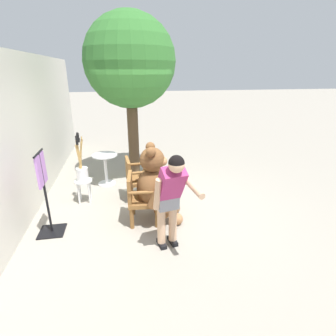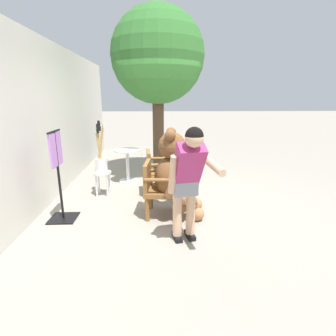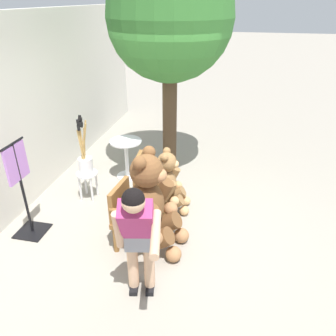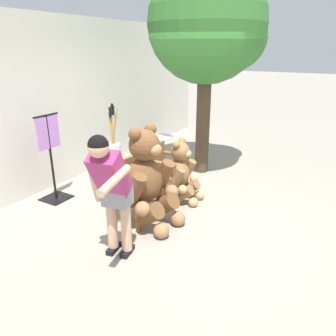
# 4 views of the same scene
# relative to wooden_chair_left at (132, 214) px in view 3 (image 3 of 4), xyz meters

# --- Properties ---
(ground_plane) EXTENTS (60.00, 60.00, 0.00)m
(ground_plane) POSITION_rel_wooden_chair_left_xyz_m (0.43, -0.43, -0.46)
(ground_plane) COLOR gray
(back_wall) EXTENTS (10.00, 0.16, 2.80)m
(back_wall) POSITION_rel_wooden_chair_left_xyz_m (0.43, 1.97, 0.94)
(back_wall) COLOR silver
(back_wall) RESTS_ON ground
(wooden_chair_left) EXTENTS (0.61, 0.57, 0.86)m
(wooden_chair_left) POSITION_rel_wooden_chair_left_xyz_m (0.00, 0.00, 0.00)
(wooden_chair_left) COLOR brown
(wooden_chair_left) RESTS_ON ground
(wooden_chair_right) EXTENTS (0.59, 0.56, 0.86)m
(wooden_chair_right) POSITION_rel_wooden_chair_left_xyz_m (0.87, 0.00, 0.00)
(wooden_chair_right) COLOR brown
(wooden_chair_right) RESTS_ON ground
(teddy_bear_large) EXTENTS (0.83, 0.81, 1.37)m
(teddy_bear_large) POSITION_rel_wooden_chair_left_xyz_m (-0.01, -0.26, 0.21)
(teddy_bear_large) COLOR brown
(teddy_bear_large) RESTS_ON ground
(teddy_bear_small) EXTENTS (0.60, 0.58, 0.99)m
(teddy_bear_small) POSITION_rel_wooden_chair_left_xyz_m (0.88, -0.29, 0.02)
(teddy_bear_small) COLOR olive
(teddy_bear_small) RESTS_ON ground
(person_visitor) EXTENTS (0.77, 0.58, 1.52)m
(person_visitor) POSITION_rel_wooden_chair_left_xyz_m (-0.86, -0.36, 0.44)
(person_visitor) COLOR black
(person_visitor) RESTS_ON ground
(white_stool) EXTENTS (0.34, 0.34, 0.46)m
(white_stool) POSITION_rel_wooden_chair_left_xyz_m (0.91, 1.05, -0.11)
(white_stool) COLOR silver
(white_stool) RESTS_ON ground
(brush_bucket) EXTENTS (0.22, 0.22, 0.96)m
(brush_bucket) POSITION_rel_wooden_chair_left_xyz_m (0.91, 1.05, 0.22)
(brush_bucket) COLOR white
(brush_bucket) RESTS_ON white_stool
(round_side_table) EXTENTS (0.56, 0.56, 0.72)m
(round_side_table) POSITION_rel_wooden_chair_left_xyz_m (1.72, 0.66, -0.01)
(round_side_table) COLOR silver
(round_side_table) RESTS_ON ground
(patio_tree) EXTENTS (2.13, 2.03, 3.68)m
(patio_tree) POSITION_rel_wooden_chair_left_xyz_m (2.31, -0.08, 2.15)
(patio_tree) COLOR #473523
(patio_tree) RESTS_ON ground
(clothing_display_stand) EXTENTS (0.44, 0.40, 1.36)m
(clothing_display_stand) POSITION_rel_wooden_chair_left_xyz_m (-0.10, 1.47, 0.26)
(clothing_display_stand) COLOR black
(clothing_display_stand) RESTS_ON ground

